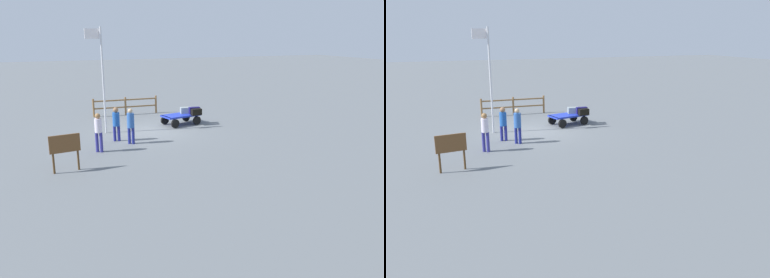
% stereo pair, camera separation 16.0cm
% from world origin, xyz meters
% --- Properties ---
extents(ground_plane, '(120.00, 120.00, 0.00)m').
position_xyz_m(ground_plane, '(0.00, 0.00, 0.00)').
color(ground_plane, slate).
extents(luggage_cart, '(2.30, 1.66, 0.59)m').
position_xyz_m(luggage_cart, '(-2.08, -0.95, 0.45)').
color(luggage_cart, '#1F33B3').
rests_on(luggage_cart, ground).
extents(suitcase_grey, '(0.59, 0.33, 0.36)m').
position_xyz_m(suitcase_grey, '(-2.86, -0.44, 0.77)').
color(suitcase_grey, black).
rests_on(suitcase_grey, luggage_cart).
extents(suitcase_navy, '(0.65, 0.35, 0.39)m').
position_xyz_m(suitcase_navy, '(-2.89, -0.84, 0.79)').
color(suitcase_navy, '#191553').
rests_on(suitcase_navy, luggage_cart).
extents(suitcase_dark, '(0.68, 0.47, 0.35)m').
position_xyz_m(suitcase_dark, '(-2.49, -1.16, 0.77)').
color(suitcase_dark, gray).
rests_on(suitcase_dark, luggage_cart).
extents(worker_lead, '(0.47, 0.47, 1.71)m').
position_xyz_m(worker_lead, '(1.50, 2.03, 0.99)').
color(worker_lead, navy).
rests_on(worker_lead, ground).
extents(worker_trailing, '(0.41, 0.41, 1.67)m').
position_xyz_m(worker_trailing, '(2.04, 1.28, 0.98)').
color(worker_trailing, navy).
rests_on(worker_trailing, ground).
extents(worker_supervisor, '(0.43, 0.43, 1.75)m').
position_xyz_m(worker_supervisor, '(3.12, 2.83, 1.01)').
color(worker_supervisor, navy).
rests_on(worker_supervisor, ground).
extents(flagpole, '(0.85, 0.18, 5.43)m').
position_xyz_m(flagpole, '(2.32, -0.56, 3.12)').
color(flagpole, silver).
rests_on(flagpole, ground).
extents(signboard, '(1.14, 0.22, 1.45)m').
position_xyz_m(signboard, '(4.69, 4.96, 0.98)').
color(signboard, '#4C3319').
rests_on(signboard, ground).
extents(wooden_fence, '(4.14, 0.25, 1.15)m').
position_xyz_m(wooden_fence, '(0.25, -4.84, 0.66)').
color(wooden_fence, brown).
rests_on(wooden_fence, ground).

